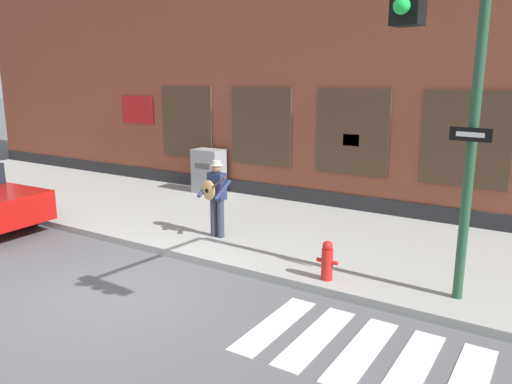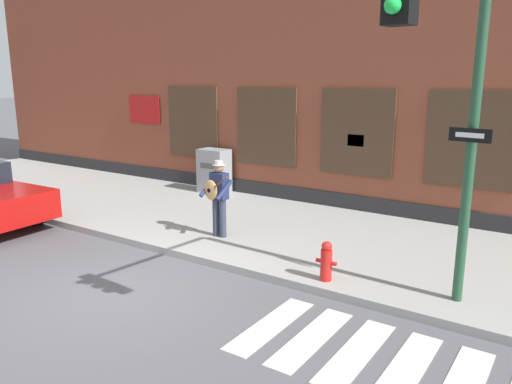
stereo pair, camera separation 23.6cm
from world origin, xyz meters
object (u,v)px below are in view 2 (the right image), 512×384
Objects in this scene: busker at (218,194)px; traffic_light at (448,83)px; fire_hydrant at (326,261)px; utility_box at (214,171)px.

busker is 5.73m from traffic_light.
traffic_light reaches higher than fire_hydrant.
fire_hydrant is at bearing -36.01° from utility_box.
utility_box is 1.88× the size of fire_hydrant.
busker is at bearing -50.31° from utility_box.
busker is 2.41× the size of fire_hydrant.
utility_box is (-7.73, 4.94, -2.69)m from traffic_light.
traffic_light is (4.95, -1.59, 2.39)m from busker.
busker reaches higher than utility_box.
utility_box reaches higher than fire_hydrant.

